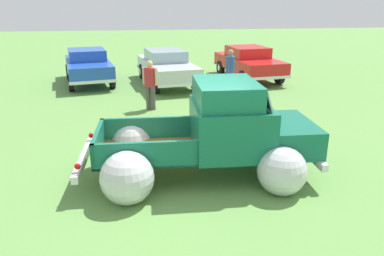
{
  "coord_description": "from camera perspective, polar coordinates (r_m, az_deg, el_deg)",
  "views": [
    {
      "loc": [
        -1.12,
        -6.8,
        3.37
      ],
      "look_at": [
        0.0,
        0.74,
        0.74
      ],
      "focal_mm": 34.64,
      "sensor_mm": 36.0,
      "label": 1
    }
  ],
  "objects": [
    {
      "name": "vintage_pickup_truck",
      "position": [
        7.42,
        3.83,
        -1.65
      ],
      "size": [
        4.69,
        2.91,
        1.96
      ],
      "rotation": [
        0.0,
        0.0,
        -0.04
      ],
      "color": "black",
      "rests_on": "ground"
    },
    {
      "name": "show_car_0",
      "position": [
        16.62,
        -15.73,
        9.32
      ],
      "size": [
        2.54,
        4.41,
        1.43
      ],
      "rotation": [
        0.0,
        0.0,
        -1.38
      ],
      "color": "black",
      "rests_on": "ground"
    },
    {
      "name": "lane_cone_0",
      "position": [
        10.49,
        10.3,
        1.72
      ],
      "size": [
        0.36,
        0.36,
        0.63
      ],
      "color": "black",
      "rests_on": "ground"
    },
    {
      "name": "lane_cone_1",
      "position": [
        9.29,
        -0.91,
        -0.22
      ],
      "size": [
        0.36,
        0.36,
        0.63
      ],
      "color": "black",
      "rests_on": "ground"
    },
    {
      "name": "show_car_2",
      "position": [
        17.12,
        8.67,
        10.09
      ],
      "size": [
        2.37,
        4.52,
        1.43
      ],
      "rotation": [
        0.0,
        0.0,
        -1.45
      ],
      "color": "black",
      "rests_on": "ground"
    },
    {
      "name": "spectator_1",
      "position": [
        14.06,
        5.88,
        9.01
      ],
      "size": [
        0.46,
        0.51,
        1.68
      ],
      "rotation": [
        0.0,
        0.0,
        2.65
      ],
      "color": "navy",
      "rests_on": "ground"
    },
    {
      "name": "spectator_2",
      "position": [
        12.0,
        -6.47,
        7.02
      ],
      "size": [
        0.51,
        0.46,
        1.6
      ],
      "rotation": [
        0.0,
        0.0,
        1.05
      ],
      "color": "#4C4742",
      "rests_on": "ground"
    },
    {
      "name": "show_car_1",
      "position": [
        15.85,
        -3.97,
        9.55
      ],
      "size": [
        2.46,
        4.91,
        1.43
      ],
      "rotation": [
        0.0,
        0.0,
        -1.42
      ],
      "color": "black",
      "rests_on": "ground"
    },
    {
      "name": "ground_plane",
      "position": [
        7.67,
        0.82,
        -7.06
      ],
      "size": [
        80.0,
        80.0,
        0.0
      ],
      "primitive_type": "plane",
      "color": "#609347"
    }
  ]
}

